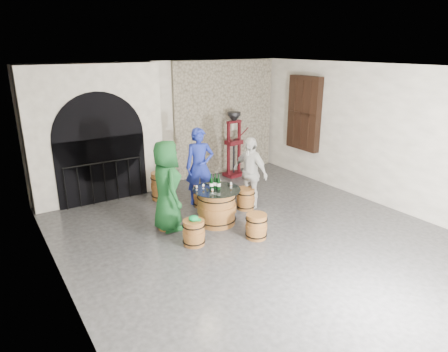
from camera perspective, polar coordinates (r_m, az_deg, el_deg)
ground at (r=7.91m, az=4.65°, el=-8.71°), size 8.00×8.00×0.00m
wall_back at (r=10.69m, az=-8.28°, el=7.38°), size 8.00×0.00×8.00m
wall_left at (r=5.97m, az=-22.81°, el=-2.56°), size 0.00×8.00×8.00m
wall_right at (r=9.81m, az=21.50°, el=5.34°), size 0.00×8.00×8.00m
ceiling at (r=7.07m, az=5.33°, el=15.12°), size 8.00×8.00×0.00m
stone_facing_panel at (r=11.49m, az=0.11°, el=8.31°), size 3.20×0.12×3.18m
arched_opening at (r=9.83m, az=-17.77°, el=5.65°), size 3.10×0.60×3.19m
shuttered_window at (r=11.23m, az=11.34°, el=8.77°), size 0.23×1.10×2.00m
barrel_table at (r=8.31m, az=-1.06°, el=-4.39°), size 0.99×0.99×0.76m
barrel_stool_left at (r=8.22m, az=-8.06°, el=-5.87°), size 0.43×0.43×0.49m
barrel_stool_far at (r=9.27m, az=-3.10°, el=-2.87°), size 0.43×0.43×0.49m
barrel_stool_right at (r=9.11m, az=3.11°, el=-3.26°), size 0.43×0.43×0.49m
barrel_stool_near_right at (r=7.78m, az=4.65°, el=-7.17°), size 0.43×0.43×0.49m
barrel_stool_near_left at (r=7.53m, az=-4.33°, el=-8.07°), size 0.43×0.43×0.49m
green_cap at (r=7.41m, az=-4.35°, el=-6.07°), size 0.24×0.19×0.10m
person_green at (r=7.97m, az=-8.19°, el=-1.41°), size 0.69×0.97×1.84m
person_blue at (r=9.22m, az=-3.50°, el=1.34°), size 0.77×0.65×1.80m
person_white at (r=9.02m, az=3.71°, el=0.46°), size 0.59×1.03×1.66m
wine_bottle_left at (r=8.13m, az=-1.80°, el=-1.03°), size 0.08×0.08×0.32m
wine_bottle_center at (r=8.12m, az=-0.77°, el=-1.04°), size 0.08×0.08×0.32m
wine_bottle_right at (r=8.17m, az=-1.24°, el=-0.92°), size 0.08×0.08×0.32m
tasting_glass_a at (r=7.93m, az=-1.66°, el=-2.16°), size 0.05×0.05×0.10m
tasting_glass_b at (r=8.29m, az=1.00°, el=-1.23°), size 0.05×0.05×0.10m
tasting_glass_c at (r=8.19m, az=-2.97°, el=-1.50°), size 0.05×0.05×0.10m
tasting_glass_d at (r=8.47m, az=-0.60°, el=-0.81°), size 0.05×0.05×0.10m
tasting_glass_e at (r=8.22m, az=1.01°, el=-1.40°), size 0.05×0.05×0.10m
tasting_glass_f at (r=8.12m, az=-3.93°, el=-1.70°), size 0.05×0.05×0.10m
side_barrel at (r=9.77m, az=-8.96°, el=-1.40°), size 0.50×0.50×0.67m
corking_press at (r=11.19m, az=1.43°, el=5.24°), size 0.77×0.45×1.83m
control_box at (r=11.60m, az=1.37°, el=7.15°), size 0.18×0.10×0.22m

